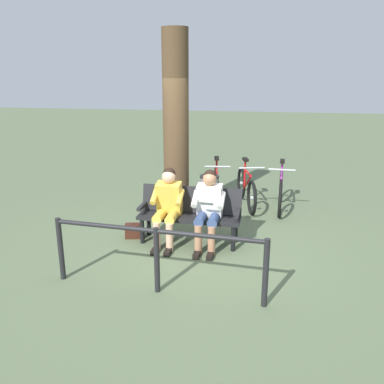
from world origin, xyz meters
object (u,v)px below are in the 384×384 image
Objects in this scene: person_reading at (208,206)px; bicycle_purple at (246,189)px; bicycle_orange at (216,187)px; tree_trunk at (176,127)px; bicycle_red at (281,191)px; person_companion at (168,203)px; bench at (190,211)px; handbag at (135,231)px; litter_bin at (209,197)px.

bicycle_purple is at bearing -101.15° from person_reading.
bicycle_purple is 0.98× the size of bicycle_orange.
person_reading is at bearing 120.06° from tree_trunk.
bicycle_orange is at bearing -89.05° from bicycle_red.
bicycle_red is at bearing -129.66° from person_companion.
person_companion is at bearing 27.20° from bench.
person_companion reaches higher than handbag.
bicycle_orange reaches higher than bench.
litter_bin is at bearing 175.07° from tree_trunk.
bench reaches higher than handbag.
bench is 1.07m from litter_bin.
person_reading reaches higher than bench.
litter_bin is (0.13, -1.23, -0.26)m from person_reading.
bicycle_red is at bearing -126.25° from bench.
bench is 0.39m from person_companion.
bench reaches higher than litter_bin.
tree_trunk is (0.43, -1.11, 1.15)m from bench.
handbag is at bearing -37.77° from bicycle_orange.
bicycle_purple is 0.60m from bicycle_orange.
bicycle_red is (-1.82, -1.98, -0.30)m from person_companion.
bicycle_red reaches higher than litter_bin.
tree_trunk is 1.39m from litter_bin.
bench is at bearing 111.34° from tree_trunk.
bicycle_purple is (-1.15, -2.03, -0.30)m from person_companion.
bench is 0.49× the size of tree_trunk.
handbag is 0.18× the size of bicycle_purple.
person_companion reaches higher than litter_bin.
tree_trunk is 1.97m from bicycle_purple.
litter_bin is at bearing -51.32° from bicycle_purple.
handbag is at bearing 44.80° from litter_bin.
person_companion is 1.47× the size of litter_bin.
bicycle_purple is (-0.64, -0.83, -0.05)m from litter_bin.
person_reading is 0.64m from person_companion.
person_reading reaches higher than bicycle_orange.
person_companion is 0.71× the size of bicycle_red.
person_reading reaches higher than litter_bin.
person_companion is 4.00× the size of handbag.
person_companion is at bearing -22.35° from bicycle_orange.
person_reading is 4.00× the size of handbag.
bicycle_orange is (0.60, -0.01, 0.00)m from bicycle_purple.
litter_bin is 0.48× the size of bicycle_red.
tree_trunk is at bearing -82.36° from person_companion.
bicycle_orange reaches higher than handbag.
handbag is (0.91, 0.04, -0.39)m from bench.
person_reading and person_companion have the same top height.
bicycle_red reaches higher than handbag.
bench is 0.39m from person_reading.
person_reading is 2.10m from bicycle_orange.
tree_trunk reaches higher than bicycle_red.
person_companion is at bearing 169.16° from handbag.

